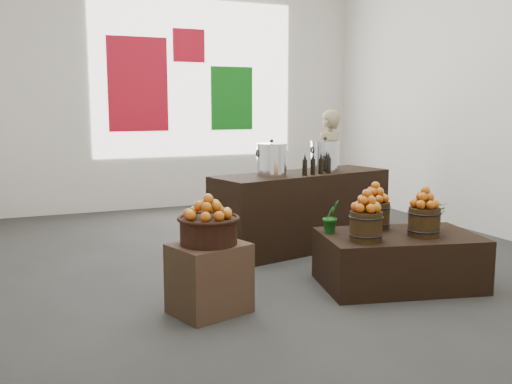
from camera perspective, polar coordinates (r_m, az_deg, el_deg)
name	(u,v)px	position (r m, az deg, el deg)	size (l,w,h in m)	color
ground	(269,261)	(5.93, 1.30, -6.87)	(7.00, 7.00, 0.00)	#323230
back_wall	(176,78)	(9.03, -7.98, 11.18)	(6.00, 0.04, 4.00)	silver
back_opening	(195,79)	(9.10, -6.09, 11.20)	(3.20, 0.02, 2.40)	white
deco_red_left	(138,84)	(8.86, -11.73, 10.49)	(0.90, 0.04, 1.40)	red
deco_green_right	(232,98)	(9.27, -2.44, 9.33)	(0.70, 0.04, 1.00)	#106815
deco_red_upper	(189,46)	(9.10, -6.74, 14.34)	(0.50, 0.04, 0.50)	red
crate	(209,278)	(4.44, -4.70, -8.60)	(0.54, 0.44, 0.54)	brown
wicker_basket	(209,231)	(4.35, -4.76, -3.93)	(0.43, 0.43, 0.20)	black
apples_in_basket	(208,207)	(4.31, -4.79, -1.47)	(0.34, 0.34, 0.18)	#910B04
display_table	(398,260)	(5.24, 14.05, -6.60)	(1.35, 0.83, 0.47)	black
apple_bucket_front_left	(366,226)	(4.84, 10.93, -3.38)	(0.27, 0.27, 0.25)	#35230E
apples_in_bucket_front_left	(367,201)	(4.80, 11.00, -0.86)	(0.20, 0.20, 0.18)	#910B04
apple_bucket_front_right	(424,222)	(5.14, 16.46, -2.88)	(0.27, 0.27, 0.25)	#35230E
apples_in_bucket_front_right	(425,197)	(5.10, 16.57, -0.51)	(0.20, 0.20, 0.18)	#910B04
apple_bucket_rear	(375,215)	(5.33, 11.78, -2.31)	(0.27, 0.27, 0.25)	#35230E
apples_in_bucket_rear	(375,192)	(5.29, 11.85, -0.02)	(0.20, 0.20, 0.18)	#910B04
herb_garnish_right	(433,216)	(5.42, 17.28, -2.30)	(0.23, 0.20, 0.25)	#135C17
herb_garnish_left	(331,216)	(5.10, 7.54, -2.42)	(0.16, 0.13, 0.30)	#135C17
counter	(302,211)	(6.38, 4.59, -1.86)	(2.08, 0.66, 0.85)	black
stock_pot_left	(272,160)	(6.04, 1.57, 3.18)	(0.32, 0.32, 0.32)	silver
stock_pot_center	(325,157)	(6.52, 6.89, 3.53)	(0.32, 0.32, 0.32)	silver
oil_cruets	(315,164)	(6.15, 5.91, 2.84)	(0.30, 0.06, 0.24)	black
shopper	(328,164)	(8.13, 7.18, 2.78)	(0.56, 0.37, 1.53)	#9A885E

